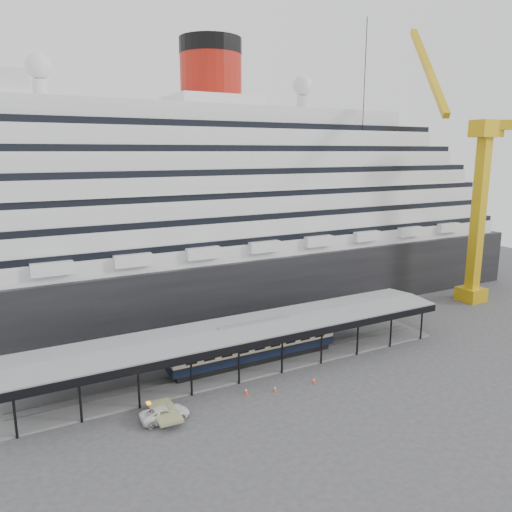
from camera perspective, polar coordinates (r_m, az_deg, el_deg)
The scene contains 9 objects.
ground at distance 59.61m, azimuth 1.01°, elevation -14.12°, with size 200.00×200.00×0.00m, color #3A3A3D.
cruise_ship at distance 83.25m, azimuth -9.97°, elevation 6.35°, with size 130.00×30.00×43.90m.
platform_canopy at distance 62.65m, azimuth -1.29°, elevation -10.42°, with size 56.00×9.18×5.30m.
crane_yellow at distance 93.38m, azimuth 23.68°, elevation 7.11°, with size 23.83×18.78×47.60m.
port_truck at distance 52.59m, azimuth -10.37°, elevation -17.28°, with size 2.26×4.90×1.36m, color white.
pullman_carriage at distance 63.11m, azimuth -0.20°, elevation -9.95°, with size 22.33×3.13×21.92m.
traffic_cone_left at distance 56.67m, azimuth -1.14°, elevation -15.16°, with size 0.38×0.38×0.74m.
traffic_cone_mid at distance 57.23m, azimuth 2.18°, elevation -14.90°, with size 0.45×0.45×0.71m.
traffic_cone_right at distance 59.37m, azimuth 6.66°, elevation -13.95°, with size 0.39×0.39×0.70m.
Camera 1 is at (-26.63, -46.47, 26.16)m, focal length 35.00 mm.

